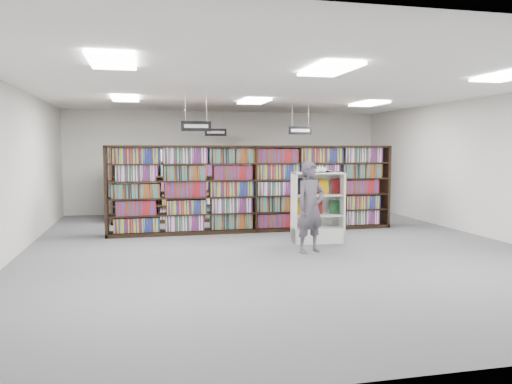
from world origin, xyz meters
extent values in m
plane|color=#4C4C50|center=(0.00, 0.00, 0.00)|extent=(12.00, 12.00, 0.00)
cube|color=white|center=(0.00, 0.00, 3.20)|extent=(10.00, 12.00, 0.10)
cube|color=silver|center=(0.00, 6.00, 1.60)|extent=(10.00, 0.10, 3.20)
cube|color=silver|center=(0.00, -6.00, 1.60)|extent=(10.00, 0.10, 3.20)
cube|color=silver|center=(-5.00, 0.00, 1.60)|extent=(0.10, 12.00, 3.20)
cube|color=silver|center=(5.00, 0.00, 1.60)|extent=(0.10, 12.00, 3.20)
cube|color=black|center=(0.00, 2.00, 1.05)|extent=(7.00, 0.60, 2.10)
cube|color=maroon|center=(0.00, 2.00, 1.05)|extent=(6.88, 0.42, 1.98)
cube|color=black|center=(0.00, 4.00, 1.05)|extent=(7.00, 0.60, 2.10)
cube|color=maroon|center=(0.00, 4.00, 1.05)|extent=(6.88, 0.42, 1.98)
cube|color=black|center=(0.00, 5.70, 1.05)|extent=(7.00, 0.60, 2.10)
cube|color=maroon|center=(0.00, 5.70, 1.05)|extent=(6.88, 0.42, 1.98)
cylinder|color=#B2B2B7|center=(-1.73, 1.00, 2.91)|extent=(0.01, 0.01, 0.58)
cylinder|color=#B2B2B7|center=(-1.27, 1.00, 2.91)|extent=(0.01, 0.01, 0.58)
cube|color=black|center=(-1.50, 1.00, 2.51)|extent=(0.65, 0.02, 0.22)
cube|color=white|center=(-1.50, 0.99, 2.51)|extent=(0.52, 0.00, 0.08)
cylinder|color=#B2B2B7|center=(1.27, 3.00, 2.91)|extent=(0.01, 0.01, 0.58)
cylinder|color=#B2B2B7|center=(1.73, 3.00, 2.91)|extent=(0.01, 0.01, 0.58)
cube|color=black|center=(1.50, 3.00, 2.51)|extent=(0.65, 0.02, 0.22)
cube|color=white|center=(1.50, 2.99, 2.51)|extent=(0.52, 0.00, 0.08)
cylinder|color=#B2B2B7|center=(-0.73, 5.00, 2.91)|extent=(0.01, 0.01, 0.58)
cylinder|color=#B2B2B7|center=(-0.27, 5.00, 2.91)|extent=(0.01, 0.01, 0.58)
cube|color=black|center=(-0.50, 5.00, 2.51)|extent=(0.65, 0.02, 0.22)
cube|color=white|center=(-0.50, 4.99, 2.51)|extent=(0.52, 0.00, 0.08)
cube|color=white|center=(-3.00, -3.00, 3.16)|extent=(0.60, 1.20, 0.04)
cube|color=white|center=(0.00, -3.00, 3.16)|extent=(0.60, 1.20, 0.04)
cube|color=white|center=(3.00, -3.00, 3.16)|extent=(0.60, 1.20, 0.04)
cube|color=white|center=(-3.00, 2.00, 3.16)|extent=(0.60, 1.20, 0.04)
cube|color=white|center=(0.00, 2.00, 3.16)|extent=(0.60, 1.20, 0.04)
cube|color=white|center=(3.00, 2.00, 3.16)|extent=(0.60, 1.20, 0.04)
cube|color=white|center=(1.03, 0.28, 0.16)|extent=(1.13, 0.64, 0.33)
cube|color=white|center=(0.51, 0.33, 0.76)|extent=(0.09, 0.54, 1.52)
cube|color=white|center=(1.55, 0.23, 0.76)|extent=(0.09, 0.54, 1.52)
cube|color=white|center=(1.05, 0.53, 0.76)|extent=(1.08, 0.13, 1.52)
cube|color=white|center=(1.03, 0.28, 1.50)|extent=(1.13, 0.64, 0.03)
cube|color=white|center=(1.03, 0.28, 0.60)|extent=(1.05, 0.60, 0.02)
cube|color=white|center=(1.03, 0.28, 1.03)|extent=(1.05, 0.60, 0.02)
cube|color=black|center=(0.61, 0.37, 1.21)|extent=(0.22, 0.10, 0.33)
cube|color=#121436|center=(0.89, 0.34, 1.21)|extent=(0.22, 0.10, 0.33)
cube|color=#E69D06|center=(1.17, 0.31, 1.21)|extent=(0.22, 0.10, 0.33)
cube|color=#640C10|center=(1.45, 0.29, 1.21)|extent=(0.22, 0.10, 0.33)
cube|color=#E69D06|center=(0.63, 0.36, 0.76)|extent=(0.24, 0.08, 0.31)
cube|color=#640C10|center=(1.03, 0.33, 0.76)|extent=(0.24, 0.08, 0.31)
cube|color=#164523|center=(1.43, 0.29, 0.76)|extent=(0.24, 0.08, 0.31)
cube|color=black|center=(1.13, 0.33, 1.53)|extent=(0.74, 0.48, 0.02)
cube|color=white|center=(0.96, 0.33, 1.54)|extent=(0.35, 0.40, 0.06)
cube|color=white|center=(1.29, 0.33, 1.54)|extent=(0.34, 0.40, 0.08)
cylinder|color=white|center=(1.11, 0.33, 1.58)|extent=(0.14, 0.36, 0.10)
imported|color=#534D58|center=(0.53, -0.70, 0.89)|extent=(0.76, 0.64, 1.78)
camera|label=1|loc=(-2.64, -9.86, 2.03)|focal=35.00mm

